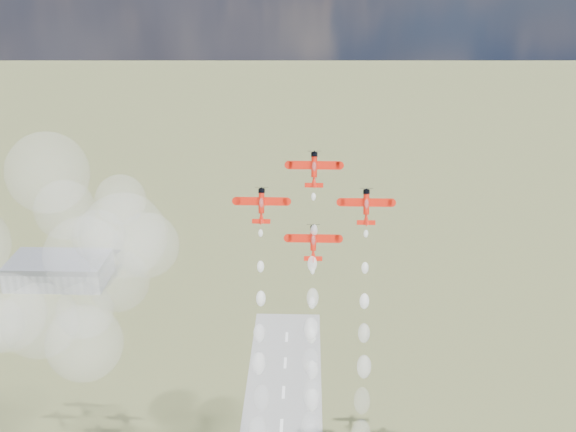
# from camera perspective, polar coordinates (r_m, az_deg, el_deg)

# --- Properties ---
(hangar) EXTENTS (50.00, 28.00, 13.00)m
(hangar) POSITION_cam_1_polar(r_m,az_deg,el_deg) (370.32, -18.80, -4.37)
(hangar) COLOR gray
(hangar) RESTS_ON ground
(plane_lead) EXTENTS (11.87, 5.34, 8.12)m
(plane_lead) POSITION_cam_1_polar(r_m,az_deg,el_deg) (156.88, 2.23, 4.03)
(plane_lead) COLOR red
(plane_lead) RESTS_ON ground
(plane_left) EXTENTS (11.87, 5.34, 8.12)m
(plane_left) POSITION_cam_1_polar(r_m,az_deg,el_deg) (157.05, -2.27, 0.96)
(plane_left) COLOR red
(plane_left) RESTS_ON ground
(plane_right) EXTENTS (11.87, 5.34, 8.12)m
(plane_right) POSITION_cam_1_polar(r_m,az_deg,el_deg) (157.30, 6.64, 0.85)
(plane_right) COLOR red
(plane_right) RESTS_ON ground
(plane_slot) EXTENTS (11.87, 5.34, 8.12)m
(plane_slot) POSITION_cam_1_polar(r_m,az_deg,el_deg) (156.98, 2.16, -2.21)
(plane_slot) COLOR red
(plane_slot) RESTS_ON ground
(smoke_trail_lead) EXTENTS (5.10, 23.14, 54.04)m
(smoke_trail_lead) POSITION_cam_1_polar(r_m,az_deg,el_deg) (162.18, 1.97, -13.92)
(smoke_trail_lead) COLOR white
(smoke_trail_lead) RESTS_ON plane_lead
(smoke_trail_left) EXTENTS (5.12, 22.93, 54.11)m
(smoke_trail_left) POSITION_cam_1_polar(r_m,az_deg,el_deg) (165.37, -2.48, -16.74)
(smoke_trail_left) COLOR white
(smoke_trail_left) RESTS_ON plane_left
(smoke_trail_right) EXTENTS (5.10, 22.22, 53.90)m
(smoke_trail_right) POSITION_cam_1_polar(r_m,az_deg,el_deg) (165.49, 6.29, -16.78)
(smoke_trail_right) COLOR white
(smoke_trail_right) RESTS_ON plane_right
(drifted_smoke_cloud) EXTENTS (63.98, 40.40, 61.02)m
(drifted_smoke_cloud) POSITION_cam_1_polar(r_m,az_deg,el_deg) (183.66, -18.44, -4.02)
(drifted_smoke_cloud) COLOR white
(drifted_smoke_cloud) RESTS_ON ground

